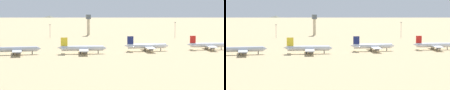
{
  "view_description": "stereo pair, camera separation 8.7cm",
  "coord_description": "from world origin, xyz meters",
  "views": [
    {
      "loc": [
        -69.77,
        -321.18,
        40.11
      ],
      "look_at": [
        -5.31,
        1.52,
        6.0
      ],
      "focal_mm": 69.6,
      "sensor_mm": 36.0,
      "label": 1
    },
    {
      "loc": [
        -69.68,
        -321.2,
        40.11
      ],
      "look_at": [
        -5.31,
        1.52,
        6.0
      ],
      "focal_mm": 69.6,
      "sensor_mm": 36.0,
      "label": 2
    }
  ],
  "objects": [
    {
      "name": "parked_jet_teal_1",
      "position": [
        -77.67,
        4.03,
        4.09
      ],
      "size": [
        37.66,
        31.51,
        12.47
      ],
      "rotation": [
        0.0,
        0.0,
        0.01
      ],
      "color": "silver",
      "rests_on": "ground"
    },
    {
      "name": "control_tower",
      "position": [
        0.95,
        171.47,
        14.31
      ],
      "size": [
        5.2,
        5.2,
        23.72
      ],
      "color": "#C6B793",
      "rests_on": "ground"
    },
    {
      "name": "light_pole_mid",
      "position": [
        -44.27,
        144.45,
        8.29
      ],
      "size": [
        1.8,
        0.5,
        14.21
      ],
      "color": "#59595E",
      "rests_on": "ground"
    },
    {
      "name": "parked_jet_red_4",
      "position": [
        74.89,
        6.72,
        3.75
      ],
      "size": [
        34.66,
        29.4,
        11.45
      ],
      "rotation": [
        0.0,
        0.0,
        -0.13
      ],
      "color": "white",
      "rests_on": "ground"
    },
    {
      "name": "parked_jet_yellow_2",
      "position": [
        -28.6,
        0.38,
        4.05
      ],
      "size": [
        37.39,
        31.67,
        12.35
      ],
      "rotation": [
        0.0,
        0.0,
        -0.12
      ],
      "color": "silver",
      "rests_on": "ground"
    },
    {
      "name": "parked_jet_navy_3",
      "position": [
        23.44,
        7.2,
        3.91
      ],
      "size": [
        36.11,
        30.37,
        11.93
      ],
      "rotation": [
        0.0,
        0.0,
        -0.05
      ],
      "color": "white",
      "rests_on": "ground"
    },
    {
      "name": "light_pole_west",
      "position": [
        89.17,
        125.44,
        9.48
      ],
      "size": [
        1.8,
        0.5,
        16.51
      ],
      "color": "#59595E",
      "rests_on": "ground"
    },
    {
      "name": "ground",
      "position": [
        0.0,
        0.0,
        0.0
      ],
      "size": [
        4000.0,
        4000.0,
        0.0
      ],
      "primitive_type": "plane",
      "color": "tan"
    }
  ]
}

